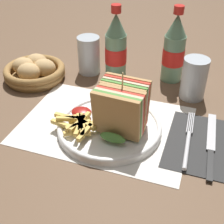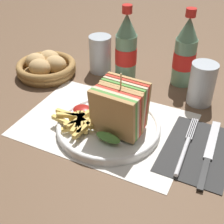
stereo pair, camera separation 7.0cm
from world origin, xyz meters
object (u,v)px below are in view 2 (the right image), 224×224
Objects in this scene: club_sandwich at (120,109)px; knife at (209,153)px; coke_bottle_far at (185,53)px; glass_near at (202,84)px; fork at (185,150)px; coke_bottle_near at (126,49)px; bread_basket at (46,66)px; plate_main at (108,127)px; glass_far at (100,56)px.

club_sandwich reaches higher than knife.
coke_bottle_far is 1.94× the size of glass_near.
coke_bottle_near reaches higher than fork.
knife is 2.02× the size of glass_near.
bread_basket is (-0.22, -0.08, -0.07)m from coke_bottle_near.
coke_bottle_near is at bearing 105.04° from plate_main.
coke_bottle_far reaches higher than bread_basket.
bread_basket is at bearing 158.42° from fork.
club_sandwich is 0.62× the size of knife.
club_sandwich is 0.35m from bread_basket.
bread_basket is (-0.37, -0.13, -0.07)m from coke_bottle_far.
knife is 0.31m from coke_bottle_far.
coke_bottle_far is at bearing 72.77° from plate_main.
coke_bottle_near is 1.94× the size of glass_far.
knife is (0.22, 0.02, -0.00)m from plate_main.
club_sandwich is at bearing -121.61° from glass_near.
plate_main is at bearing -58.92° from glass_far.
knife is at bearing -31.51° from glass_far.
club_sandwich is 0.29m from coke_bottle_far.
fork is 0.31m from coke_bottle_far.
glass_near and glass_far have the same top height.
bread_basket reaches higher than knife.
coke_bottle_far is 0.25m from glass_far.
club_sandwich reaches higher than glass_far.
knife is at bearing 6.51° from club_sandwich.
coke_bottle_near is at bearing -164.00° from coke_bottle_far.
club_sandwich reaches higher than fork.
coke_bottle_near is (-0.24, 0.24, 0.08)m from fork.
glass_far reaches higher than knife.
coke_bottle_near is (-0.09, 0.24, 0.02)m from club_sandwich.
glass_far is (-0.09, 0.01, -0.04)m from coke_bottle_near.
fork is 1.78× the size of glass_near.
fork is 0.88× the size of knife.
glass_near is 0.31m from glass_far.
club_sandwich is 0.25m from glass_near.
bread_basket reaches higher than fork.
bread_basket is at bearing -161.36° from coke_bottle_far.
glass_near is at bearing -7.63° from glass_far.
coke_bottle_far is (0.09, 0.29, 0.08)m from plate_main.
coke_bottle_far is at bearing 104.31° from fork.
fork is (0.18, 0.00, -0.00)m from plate_main.
fork is at bearing -44.54° from coke_bottle_near.
coke_bottle_near is (-0.29, 0.22, 0.08)m from knife.
glass_near is 0.44m from bread_basket.
plate_main is 0.18m from fork.
glass_near is (0.13, 0.21, -0.01)m from club_sandwich.
coke_bottle_far is at bearing 131.86° from glass_near.
plate_main reaches higher than knife.
glass_near is 1.00× the size of glass_far.
bread_basket is at bearing 152.67° from club_sandwich.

